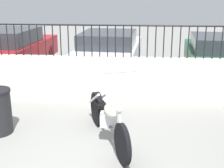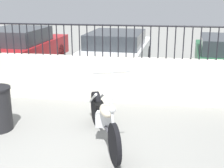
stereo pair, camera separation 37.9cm
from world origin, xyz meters
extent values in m
plane|color=gray|center=(0.00, 0.00, 0.00)|extent=(40.00, 40.00, 0.00)
cube|color=beige|center=(0.00, 2.72, 0.52)|extent=(10.59, 0.18, 1.04)
cylinder|color=black|center=(-2.26, 2.72, 1.40)|extent=(0.02, 0.02, 0.71)
cylinder|color=black|center=(-2.08, 2.72, 1.40)|extent=(0.02, 0.02, 0.71)
cylinder|color=black|center=(-1.91, 2.72, 1.40)|extent=(0.02, 0.02, 0.71)
cylinder|color=black|center=(-1.74, 2.72, 1.40)|extent=(0.02, 0.02, 0.71)
cylinder|color=black|center=(-1.56, 2.72, 1.40)|extent=(0.02, 0.02, 0.71)
cylinder|color=black|center=(-1.39, 2.72, 1.40)|extent=(0.02, 0.02, 0.71)
cylinder|color=black|center=(-1.22, 2.72, 1.40)|extent=(0.02, 0.02, 0.71)
cylinder|color=black|center=(-1.04, 2.72, 1.40)|extent=(0.02, 0.02, 0.71)
cylinder|color=black|center=(-0.87, 2.72, 1.40)|extent=(0.02, 0.02, 0.71)
cylinder|color=black|center=(-0.69, 2.72, 1.40)|extent=(0.02, 0.02, 0.71)
cylinder|color=black|center=(-0.52, 2.72, 1.40)|extent=(0.02, 0.02, 0.71)
cylinder|color=black|center=(-0.35, 2.72, 1.40)|extent=(0.02, 0.02, 0.71)
cylinder|color=black|center=(-0.17, 2.72, 1.40)|extent=(0.02, 0.02, 0.71)
cylinder|color=black|center=(0.00, 2.72, 1.40)|extent=(0.02, 0.02, 0.71)
cylinder|color=black|center=(0.17, 2.72, 1.40)|extent=(0.02, 0.02, 0.71)
cylinder|color=black|center=(0.35, 2.72, 1.40)|extent=(0.02, 0.02, 0.71)
cylinder|color=black|center=(0.52, 2.72, 1.40)|extent=(0.02, 0.02, 0.71)
cylinder|color=black|center=(0.69, 2.72, 1.40)|extent=(0.02, 0.02, 0.71)
cylinder|color=black|center=(0.87, 2.72, 1.40)|extent=(0.02, 0.02, 0.71)
cylinder|color=black|center=(1.04, 2.72, 1.40)|extent=(0.02, 0.02, 0.71)
cylinder|color=black|center=(1.22, 2.72, 1.40)|extent=(0.02, 0.02, 0.71)
cylinder|color=black|center=(1.39, 2.72, 1.40)|extent=(0.02, 0.02, 0.71)
cylinder|color=black|center=(1.56, 2.72, 1.40)|extent=(0.02, 0.02, 0.71)
cylinder|color=black|center=(1.74, 2.72, 1.40)|extent=(0.02, 0.02, 0.71)
cylinder|color=black|center=(1.91, 2.72, 1.40)|extent=(0.02, 0.02, 0.71)
cylinder|color=black|center=(2.08, 2.72, 1.40)|extent=(0.02, 0.02, 0.71)
cylinder|color=black|center=(2.26, 2.72, 1.40)|extent=(0.02, 0.02, 0.71)
cylinder|color=black|center=(2.43, 2.72, 1.40)|extent=(0.02, 0.02, 0.71)
cylinder|color=black|center=(0.00, 2.72, 1.73)|extent=(10.59, 0.04, 0.04)
cylinder|color=black|center=(0.67, 0.04, 0.31)|extent=(0.29, 0.60, 0.62)
cylinder|color=black|center=(0.11, 1.43, 0.31)|extent=(0.33, 0.63, 0.63)
cylinder|color=#38383D|center=(0.39, 0.74, 0.31)|extent=(0.57, 1.30, 0.06)
cube|color=silver|center=(0.41, 0.69, 0.41)|extent=(0.28, 0.18, 0.24)
ellipsoid|color=beige|center=(0.45, 0.58, 0.61)|extent=(0.35, 0.48, 0.18)
cube|color=black|center=(0.22, 1.15, 0.49)|extent=(0.25, 0.32, 0.06)
cylinder|color=silver|center=(0.63, 0.12, 0.56)|extent=(0.12, 0.22, 0.51)
sphere|color=silver|center=(0.61, 0.18, 0.79)|extent=(0.11, 0.11, 0.11)
cylinder|color=silver|center=(0.60, 0.21, 1.07)|extent=(0.03, 0.03, 0.53)
cylinder|color=silver|center=(0.60, 0.21, 1.34)|extent=(0.49, 0.22, 0.03)
cylinder|color=silver|center=(0.06, 1.36, 0.53)|extent=(0.32, 0.71, 0.43)
cylinder|color=silver|center=(0.19, 1.41, 0.53)|extent=(0.32, 0.71, 0.43)
cylinder|color=black|center=(-3.95, 6.70, 0.32)|extent=(0.13, 0.64, 0.64)
cylinder|color=black|center=(-2.30, 6.64, 0.32)|extent=(0.13, 0.64, 0.64)
cylinder|color=black|center=(-2.39, 4.01, 0.32)|extent=(0.13, 0.64, 0.64)
cube|color=#AD191E|center=(-3.17, 5.36, 0.56)|extent=(1.90, 4.30, 0.65)
cube|color=#2D3338|center=(-3.18, 5.14, 1.11)|extent=(1.65, 2.09, 0.46)
cylinder|color=black|center=(-0.80, 6.83, 0.32)|extent=(0.15, 0.65, 0.64)
cylinder|color=black|center=(0.82, 6.74, 0.32)|extent=(0.15, 0.65, 0.64)
cylinder|color=black|center=(-0.94, 4.24, 0.32)|extent=(0.15, 0.65, 0.64)
cylinder|color=black|center=(0.67, 4.15, 0.32)|extent=(0.15, 0.65, 0.64)
cube|color=silver|center=(-0.06, 5.49, 0.55)|extent=(1.96, 4.28, 0.61)
cube|color=#2D3338|center=(-0.07, 5.28, 1.06)|extent=(1.66, 2.09, 0.42)
cylinder|color=black|center=(2.48, 6.62, 0.32)|extent=(0.16, 0.65, 0.64)
cylinder|color=black|center=(2.27, 4.10, 0.32)|extent=(0.16, 0.65, 0.64)
camera|label=1|loc=(0.88, -4.02, 2.41)|focal=50.00mm
camera|label=2|loc=(1.26, -3.98, 2.41)|focal=50.00mm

